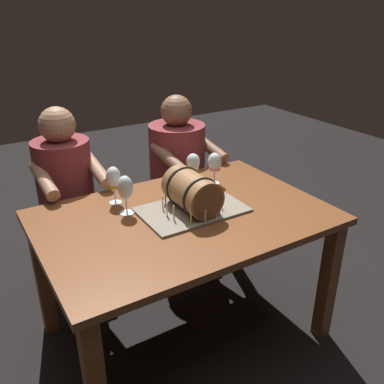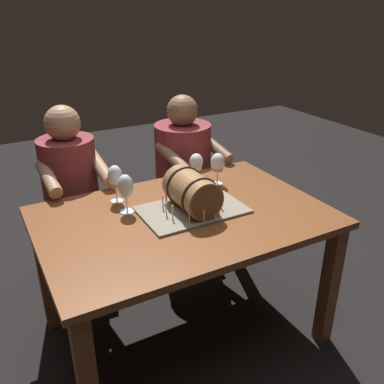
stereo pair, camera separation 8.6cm
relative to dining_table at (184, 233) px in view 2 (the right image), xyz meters
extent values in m
plane|color=black|center=(0.00, 0.00, -0.62)|extent=(8.00, 8.00, 0.00)
cube|color=brown|center=(0.00, 0.00, 0.09)|extent=(1.35, 0.92, 0.03)
cube|color=brown|center=(-0.62, -0.40, -0.28)|extent=(0.07, 0.07, 0.69)
cube|color=brown|center=(0.62, -0.40, -0.28)|extent=(0.07, 0.07, 0.69)
cube|color=brown|center=(-0.62, 0.40, -0.28)|extent=(0.07, 0.07, 0.69)
cube|color=brown|center=(0.62, 0.40, -0.28)|extent=(0.07, 0.07, 0.69)
cube|color=gray|center=(0.05, 0.01, 0.11)|extent=(0.50, 0.32, 0.01)
cylinder|color=olive|center=(0.05, 0.01, 0.21)|extent=(0.18, 0.28, 0.18)
cylinder|color=brown|center=(0.05, -0.13, 0.21)|extent=(0.16, 0.00, 0.16)
cylinder|color=brown|center=(0.05, 0.15, 0.21)|extent=(0.16, 0.00, 0.16)
torus|color=black|center=(0.05, -0.07, 0.21)|extent=(0.20, 0.01, 0.20)
torus|color=black|center=(0.05, 0.09, 0.21)|extent=(0.20, 0.01, 0.20)
cylinder|color=black|center=(0.19, 0.03, 0.15)|extent=(0.01, 0.01, 0.06)
sphere|color=#F9C64C|center=(0.19, 0.03, 0.18)|extent=(0.01, 0.01, 0.01)
cylinder|color=#D64C47|center=(0.17, 0.09, 0.15)|extent=(0.01, 0.01, 0.06)
sphere|color=#F9C64C|center=(0.17, 0.09, 0.18)|extent=(0.01, 0.01, 0.01)
cylinder|color=#D64C47|center=(0.15, 0.12, 0.14)|extent=(0.01, 0.01, 0.05)
sphere|color=#F9C64C|center=(0.15, 0.12, 0.17)|extent=(0.01, 0.01, 0.01)
cylinder|color=silver|center=(0.09, 0.15, 0.14)|extent=(0.01, 0.01, 0.05)
sphere|color=#F9C64C|center=(0.09, 0.15, 0.17)|extent=(0.01, 0.01, 0.01)
cylinder|color=#D64C47|center=(0.03, 0.16, 0.15)|extent=(0.01, 0.01, 0.06)
sphere|color=#F9C64C|center=(0.03, 0.16, 0.19)|extent=(0.01, 0.01, 0.01)
cylinder|color=#D64C47|center=(-0.03, 0.13, 0.15)|extent=(0.01, 0.01, 0.06)
sphere|color=#F9C64C|center=(-0.03, 0.13, 0.18)|extent=(0.01, 0.01, 0.01)
cylinder|color=silver|center=(-0.07, 0.08, 0.14)|extent=(0.01, 0.01, 0.06)
sphere|color=#F9C64C|center=(-0.07, 0.08, 0.18)|extent=(0.01, 0.01, 0.01)
cylinder|color=silver|center=(-0.09, 0.01, 0.14)|extent=(0.01, 0.01, 0.06)
sphere|color=#F9C64C|center=(-0.09, 0.01, 0.18)|extent=(0.01, 0.01, 0.01)
cylinder|color=silver|center=(-0.08, -0.04, 0.15)|extent=(0.01, 0.01, 0.06)
sphere|color=#F9C64C|center=(-0.08, -0.04, 0.18)|extent=(0.01, 0.01, 0.01)
cylinder|color=#EAD666|center=(-0.03, -0.11, 0.14)|extent=(0.01, 0.01, 0.06)
sphere|color=#F9C64C|center=(-0.03, -0.11, 0.18)|extent=(0.01, 0.01, 0.01)
cylinder|color=silver|center=(0.03, -0.13, 0.14)|extent=(0.01, 0.01, 0.05)
sphere|color=#F9C64C|center=(0.03, -0.13, 0.17)|extent=(0.01, 0.01, 0.01)
cylinder|color=#EAD666|center=(0.10, -0.13, 0.14)|extent=(0.01, 0.01, 0.05)
sphere|color=#F9C64C|center=(0.10, -0.13, 0.17)|extent=(0.01, 0.01, 0.01)
cylinder|color=silver|center=(0.13, -0.11, 0.14)|extent=(0.01, 0.01, 0.05)
sphere|color=#F9C64C|center=(0.13, -0.11, 0.17)|extent=(0.01, 0.01, 0.01)
cylinder|color=black|center=(0.18, -0.05, 0.14)|extent=(0.01, 0.01, 0.06)
sphere|color=#F9C64C|center=(0.18, -0.05, 0.18)|extent=(0.01, 0.01, 0.01)
cylinder|color=white|center=(0.33, 0.23, 0.10)|extent=(0.06, 0.06, 0.00)
cylinder|color=white|center=(0.33, 0.23, 0.14)|extent=(0.01, 0.01, 0.07)
ellipsoid|color=white|center=(0.33, 0.23, 0.23)|extent=(0.08, 0.08, 0.10)
cylinder|color=pink|center=(0.33, 0.23, 0.21)|extent=(0.06, 0.06, 0.04)
cylinder|color=white|center=(0.24, 0.31, 0.10)|extent=(0.07, 0.07, 0.00)
cylinder|color=white|center=(0.24, 0.31, 0.14)|extent=(0.01, 0.01, 0.07)
ellipsoid|color=white|center=(0.24, 0.31, 0.23)|extent=(0.07, 0.07, 0.09)
cylinder|color=beige|center=(0.24, 0.31, 0.20)|extent=(0.06, 0.06, 0.03)
cylinder|color=white|center=(-0.23, 0.29, 0.10)|extent=(0.06, 0.06, 0.00)
cylinder|color=white|center=(-0.23, 0.29, 0.15)|extent=(0.01, 0.01, 0.08)
ellipsoid|color=white|center=(-0.23, 0.29, 0.24)|extent=(0.07, 0.07, 0.11)
cylinder|color=#C6842D|center=(-0.23, 0.29, 0.21)|extent=(0.06, 0.06, 0.05)
cylinder|color=white|center=(-0.23, 0.15, 0.10)|extent=(0.07, 0.07, 0.00)
cylinder|color=white|center=(-0.23, 0.15, 0.14)|extent=(0.01, 0.01, 0.07)
ellipsoid|color=white|center=(-0.23, 0.15, 0.24)|extent=(0.07, 0.07, 0.12)
cube|color=#4C1B1E|center=(-0.37, 0.71, -0.39)|extent=(0.34, 0.32, 0.45)
cylinder|color=maroon|center=(-0.37, 0.71, 0.08)|extent=(0.33, 0.33, 0.51)
sphere|color=#A87A5B|center=(-0.37, 0.71, 0.43)|extent=(0.20, 0.20, 0.20)
cylinder|color=#A87A5B|center=(-0.22, 0.58, 0.19)|extent=(0.08, 0.31, 0.14)
cylinder|color=#A87A5B|center=(-0.50, 0.57, 0.19)|extent=(0.08, 0.31, 0.14)
cube|color=#4C1B1E|center=(0.37, 0.71, -0.39)|extent=(0.34, 0.32, 0.45)
cylinder|color=maroon|center=(0.37, 0.71, 0.08)|extent=(0.39, 0.39, 0.49)
sphere|color=brown|center=(0.37, 0.71, 0.41)|extent=(0.20, 0.20, 0.20)
cylinder|color=brown|center=(0.54, 0.59, 0.17)|extent=(0.10, 0.31, 0.14)
cylinder|color=brown|center=(0.22, 0.56, 0.17)|extent=(0.10, 0.31, 0.14)
camera|label=1|loc=(-0.88, -1.51, 1.02)|focal=38.82mm
camera|label=2|loc=(-0.81, -1.55, 1.02)|focal=38.82mm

